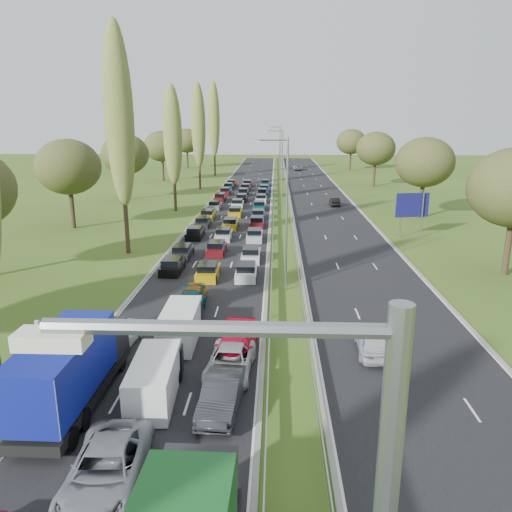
{
  "coord_description": "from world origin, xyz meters",
  "views": [
    {
      "loc": [
        3.65,
        4.85,
        13.17
      ],
      "look_at": [
        1.93,
        47.83,
        1.5
      ],
      "focal_mm": 35.0,
      "sensor_mm": 36.0,
      "label": 1
    }
  ],
  "objects_px": {
    "near_car_2": "(113,338)",
    "white_van_rear": "(181,324)",
    "blue_lorry": "(72,368)",
    "direction_sign": "(412,207)",
    "info_sign": "(49,332)",
    "white_van_front": "(155,378)"
  },
  "relations": [
    {
      "from": "white_van_rear",
      "to": "direction_sign",
      "type": "xyz_separation_m",
      "value": [
        21.52,
        29.31,
        2.49
      ]
    },
    {
      "from": "blue_lorry",
      "to": "direction_sign",
      "type": "xyz_separation_m",
      "value": [
        25.19,
        36.88,
        1.56
      ]
    },
    {
      "from": "white_van_rear",
      "to": "info_sign",
      "type": "bearing_deg",
      "value": -164.33
    },
    {
      "from": "near_car_2",
      "to": "blue_lorry",
      "type": "height_order",
      "value": "blue_lorry"
    },
    {
      "from": "white_van_rear",
      "to": "direction_sign",
      "type": "distance_m",
      "value": 36.45
    },
    {
      "from": "blue_lorry",
      "to": "near_car_2",
      "type": "bearing_deg",
      "value": 91.98
    },
    {
      "from": "white_van_rear",
      "to": "white_van_front",
      "type": "bearing_deg",
      "value": -91.18
    },
    {
      "from": "near_car_2",
      "to": "white_van_front",
      "type": "bearing_deg",
      "value": -50.05
    },
    {
      "from": "near_car_2",
      "to": "info_sign",
      "type": "distance_m",
      "value": 3.59
    },
    {
      "from": "white_van_front",
      "to": "info_sign",
      "type": "distance_m",
      "value": 8.51
    },
    {
      "from": "white_van_rear",
      "to": "info_sign",
      "type": "distance_m",
      "value": 7.6
    },
    {
      "from": "near_car_2",
      "to": "direction_sign",
      "type": "height_order",
      "value": "direction_sign"
    },
    {
      "from": "blue_lorry",
      "to": "direction_sign",
      "type": "relative_size",
      "value": 1.77
    },
    {
      "from": "info_sign",
      "to": "direction_sign",
      "type": "relative_size",
      "value": 0.4
    },
    {
      "from": "blue_lorry",
      "to": "direction_sign",
      "type": "distance_m",
      "value": 44.69
    },
    {
      "from": "near_car_2",
      "to": "direction_sign",
      "type": "xyz_separation_m",
      "value": [
        25.35,
        30.74,
        2.85
      ]
    },
    {
      "from": "near_car_2",
      "to": "white_van_rear",
      "type": "height_order",
      "value": "white_van_rear"
    },
    {
      "from": "info_sign",
      "to": "near_car_2",
      "type": "bearing_deg",
      "value": 12.35
    },
    {
      "from": "white_van_rear",
      "to": "info_sign",
      "type": "height_order",
      "value": "white_van_rear"
    },
    {
      "from": "white_van_front",
      "to": "direction_sign",
      "type": "distance_m",
      "value": 41.97
    },
    {
      "from": "blue_lorry",
      "to": "white_van_front",
      "type": "bearing_deg",
      "value": 15.05
    },
    {
      "from": "info_sign",
      "to": "white_van_front",
      "type": "bearing_deg",
      "value": -31.48
    }
  ]
}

